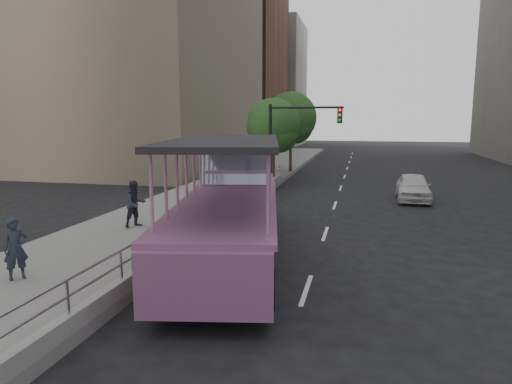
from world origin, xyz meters
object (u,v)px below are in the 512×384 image
(duck_boat, at_px, (231,212))
(parking_sign, at_px, (248,181))
(car, at_px, (413,187))
(street_tree_far, at_px, (292,120))
(traffic_signal, at_px, (291,134))
(pedestrian_mid, at_px, (135,204))
(pedestrian_near, at_px, (16,249))
(street_tree_near, at_px, (275,127))

(duck_boat, xyz_separation_m, parking_sign, (-0.77, 5.36, 0.25))
(duck_boat, bearing_deg, car, 60.17)
(street_tree_far, bearing_deg, traffic_signal, -81.57)
(pedestrian_mid, xyz_separation_m, parking_sign, (3.51, 3.66, 0.48))
(pedestrian_near, distance_m, street_tree_near, 20.05)
(street_tree_near, bearing_deg, street_tree_far, 88.09)
(duck_boat, bearing_deg, street_tree_far, 93.54)
(duck_boat, height_order, pedestrian_mid, duck_boat)
(car, relative_size, street_tree_far, 0.66)
(duck_boat, xyz_separation_m, street_tree_near, (-1.52, 15.35, 2.40))
(duck_boat, relative_size, pedestrian_near, 7.32)
(duck_boat, relative_size, street_tree_near, 2.06)
(car, bearing_deg, street_tree_far, 132.12)
(pedestrian_near, bearing_deg, parking_sign, 18.69)
(pedestrian_near, bearing_deg, street_tree_near, 31.14)
(pedestrian_near, bearing_deg, street_tree_far, 32.68)
(traffic_signal, bearing_deg, duck_boat, -90.36)
(pedestrian_near, bearing_deg, duck_boat, -6.48)
(pedestrian_near, xyz_separation_m, street_tree_near, (2.94, 19.64, 2.71))
(car, bearing_deg, pedestrian_mid, -135.88)
(car, bearing_deg, duck_boat, -118.27)
(pedestrian_mid, bearing_deg, pedestrian_near, -149.18)
(car, height_order, street_tree_far, street_tree_far)
(pedestrian_mid, xyz_separation_m, street_tree_far, (2.95, 19.66, 3.12))
(traffic_signal, relative_size, street_tree_far, 0.81)
(car, height_order, parking_sign, parking_sign)
(parking_sign, distance_m, street_tree_far, 16.22)
(traffic_signal, xyz_separation_m, street_tree_near, (-1.60, 3.43, 0.32))
(duck_boat, distance_m, street_tree_near, 15.61)
(traffic_signal, bearing_deg, pedestrian_near, -105.64)
(street_tree_near, height_order, street_tree_far, street_tree_far)
(car, height_order, street_tree_near, street_tree_near)
(parking_sign, bearing_deg, street_tree_near, 94.32)
(parking_sign, distance_m, street_tree_near, 10.25)
(street_tree_near, distance_m, street_tree_far, 6.02)
(parking_sign, bearing_deg, traffic_signal, 82.70)
(pedestrian_mid, relative_size, parking_sign, 0.67)
(street_tree_far, bearing_deg, parking_sign, -88.01)
(pedestrian_near, distance_m, street_tree_far, 26.03)
(pedestrian_mid, height_order, street_tree_far, street_tree_far)
(car, bearing_deg, pedestrian_near, -123.33)
(car, xyz_separation_m, parking_sign, (-7.57, -6.50, 0.94))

